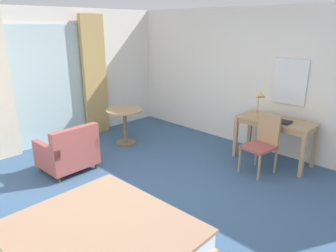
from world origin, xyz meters
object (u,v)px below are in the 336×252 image
at_px(armchair_by_window, 69,152).
at_px(round_cafe_table, 125,118).
at_px(writing_desk, 275,125).
at_px(closed_book, 280,121).
at_px(desk_lamp, 260,96).
at_px(desk_chair, 263,141).

height_order(armchair_by_window, round_cafe_table, armchair_by_window).
bearing_deg(writing_desk, armchair_by_window, 140.82).
bearing_deg(round_cafe_table, armchair_by_window, -166.34).
distance_m(closed_book, armchair_by_window, 3.46).
distance_m(desk_lamp, armchair_by_window, 3.27).
bearing_deg(armchair_by_window, desk_lamp, -36.59).
bearing_deg(round_cafe_table, writing_desk, -63.63).
xyz_separation_m(desk_chair, desk_lamp, (0.38, 0.31, 0.61)).
relative_size(closed_book, round_cafe_table, 0.47).
distance_m(writing_desk, desk_lamp, 0.55).
height_order(desk_chair, round_cafe_table, desk_chair).
distance_m(writing_desk, round_cafe_table, 2.79).
height_order(desk_lamp, round_cafe_table, desk_lamp).
xyz_separation_m(desk_chair, armchair_by_window, (-2.17, 2.20, -0.20)).
bearing_deg(closed_book, writing_desk, 54.67).
relative_size(desk_lamp, closed_book, 1.51).
xyz_separation_m(closed_book, armchair_by_window, (-2.56, 2.27, -0.45)).
relative_size(desk_chair, round_cafe_table, 1.33).
height_order(desk_chair, armchair_by_window, desk_chair).
xyz_separation_m(armchair_by_window, round_cafe_table, (1.41, 0.34, 0.20)).
bearing_deg(armchair_by_window, closed_book, -41.55).
height_order(desk_chair, closed_book, desk_chair).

